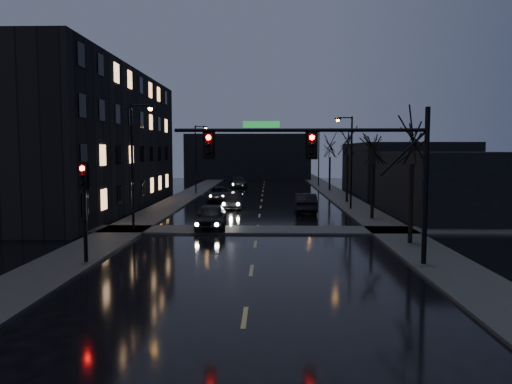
# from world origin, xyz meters

# --- Properties ---
(ground) EXTENTS (160.00, 160.00, 0.00)m
(ground) POSITION_xyz_m (0.00, 0.00, 0.00)
(ground) COLOR black
(ground) RESTS_ON ground
(sidewalk_left) EXTENTS (3.00, 140.00, 0.12)m
(sidewalk_left) POSITION_xyz_m (-8.50, 35.00, 0.06)
(sidewalk_left) COLOR #2D2D2B
(sidewalk_left) RESTS_ON ground
(sidewalk_right) EXTENTS (3.00, 140.00, 0.12)m
(sidewalk_right) POSITION_xyz_m (8.50, 35.00, 0.06)
(sidewalk_right) COLOR #2D2D2B
(sidewalk_right) RESTS_ON ground
(sidewalk_cross) EXTENTS (40.00, 3.00, 0.12)m
(sidewalk_cross) POSITION_xyz_m (0.00, 18.50, 0.06)
(sidewalk_cross) COLOR #2D2D2B
(sidewalk_cross) RESTS_ON ground
(apartment_block) EXTENTS (12.00, 30.00, 12.00)m
(apartment_block) POSITION_xyz_m (-16.50, 30.00, 6.00)
(apartment_block) COLOR black
(apartment_block) RESTS_ON ground
(commercial_right_near) EXTENTS (10.00, 14.00, 5.00)m
(commercial_right_near) POSITION_xyz_m (15.50, 26.00, 2.50)
(commercial_right_near) COLOR black
(commercial_right_near) RESTS_ON ground
(commercial_right_far) EXTENTS (12.00, 18.00, 6.00)m
(commercial_right_far) POSITION_xyz_m (17.00, 48.00, 3.00)
(commercial_right_far) COLOR black
(commercial_right_far) RESTS_ON ground
(far_block) EXTENTS (22.00, 10.00, 8.00)m
(far_block) POSITION_xyz_m (-3.00, 78.00, 4.00)
(far_block) COLOR black
(far_block) RESTS_ON ground
(signal_mast) EXTENTS (11.11, 0.41, 7.00)m
(signal_mast) POSITION_xyz_m (3.85, 9.00, 4.87)
(signal_mast) COLOR black
(signal_mast) RESTS_ON ground
(signal_pole_left) EXTENTS (0.35, 0.41, 4.53)m
(signal_pole_left) POSITION_xyz_m (-7.50, 8.99, 3.01)
(signal_pole_left) COLOR black
(signal_pole_left) RESTS_ON ground
(tree_near) EXTENTS (3.52, 3.52, 8.08)m
(tree_near) POSITION_xyz_m (8.40, 14.00, 6.22)
(tree_near) COLOR black
(tree_near) RESTS_ON ground
(tree_mid_a) EXTENTS (3.30, 3.30, 7.58)m
(tree_mid_a) POSITION_xyz_m (8.40, 24.00, 5.83)
(tree_mid_a) COLOR black
(tree_mid_a) RESTS_ON ground
(tree_mid_b) EXTENTS (3.74, 3.74, 8.59)m
(tree_mid_b) POSITION_xyz_m (8.40, 36.00, 6.61)
(tree_mid_b) COLOR black
(tree_mid_b) RESTS_ON ground
(tree_far) EXTENTS (3.43, 3.43, 7.88)m
(tree_far) POSITION_xyz_m (8.40, 50.00, 6.06)
(tree_far) COLOR black
(tree_far) RESTS_ON ground
(streetlight_l_near) EXTENTS (1.53, 0.28, 8.00)m
(streetlight_l_near) POSITION_xyz_m (-7.58, 18.00, 4.77)
(streetlight_l_near) COLOR black
(streetlight_l_near) RESTS_ON ground
(streetlight_l_far) EXTENTS (1.53, 0.28, 8.00)m
(streetlight_l_far) POSITION_xyz_m (-7.58, 45.00, 4.77)
(streetlight_l_far) COLOR black
(streetlight_l_far) RESTS_ON ground
(streetlight_r_mid) EXTENTS (1.53, 0.28, 8.00)m
(streetlight_r_mid) POSITION_xyz_m (7.58, 30.00, 4.77)
(streetlight_r_mid) COLOR black
(streetlight_r_mid) RESTS_ON ground
(streetlight_r_far) EXTENTS (1.53, 0.28, 8.00)m
(streetlight_r_far) POSITION_xyz_m (7.58, 58.00, 4.77)
(streetlight_r_far) COLOR black
(streetlight_r_far) RESTS_ON ground
(oncoming_car_a) EXTENTS (2.23, 4.94, 1.65)m
(oncoming_car_a) POSITION_xyz_m (-3.01, 19.02, 0.82)
(oncoming_car_a) COLOR black
(oncoming_car_a) RESTS_ON ground
(oncoming_car_b) EXTENTS (1.79, 4.18, 1.34)m
(oncoming_car_b) POSITION_xyz_m (-2.44, 30.58, 0.67)
(oncoming_car_b) COLOR black
(oncoming_car_b) RESTS_ON ground
(oncoming_car_c) EXTENTS (2.78, 5.34, 1.44)m
(oncoming_car_c) POSITION_xyz_m (-4.32, 37.38, 0.72)
(oncoming_car_c) COLOR black
(oncoming_car_c) RESTS_ON ground
(oncoming_car_d) EXTENTS (2.64, 5.41, 1.51)m
(oncoming_car_d) POSITION_xyz_m (-3.39, 55.29, 0.76)
(oncoming_car_d) COLOR black
(oncoming_car_d) RESTS_ON ground
(lead_car) EXTENTS (1.69, 4.82, 1.59)m
(lead_car) POSITION_xyz_m (3.75, 28.17, 0.79)
(lead_car) COLOR black
(lead_car) RESTS_ON ground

